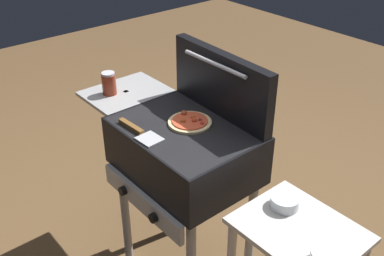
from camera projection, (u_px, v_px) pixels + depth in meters
grill at (182, 153)px, 2.10m from camera, size 0.96×0.53×0.90m
grill_lid_open at (221, 83)px, 2.07m from camera, size 0.63×0.09×0.30m
pizza_pepperoni at (190, 122)px, 2.05m from camera, size 0.20×0.20×0.04m
sauce_jar at (109, 83)px, 2.29m from camera, size 0.07×0.07×0.12m
spatula at (139, 131)px, 1.98m from camera, size 0.26×0.10×0.02m
topping_bowl_near at (285, 202)px, 1.74m from camera, size 0.11×0.11×0.04m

